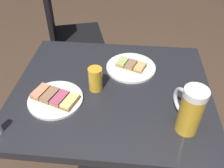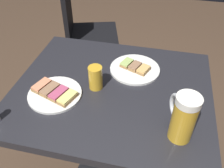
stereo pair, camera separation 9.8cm
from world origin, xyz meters
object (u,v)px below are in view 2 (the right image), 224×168
plate_near (135,68)px  beer_glass_small (96,78)px  cafe_chair (84,30)px  plate_far (55,93)px  beer_mug (183,117)px

plate_near → beer_glass_small: 0.21m
cafe_chair → plate_far: bearing=-4.5°
plate_near → beer_mug: (-0.32, -0.20, 0.08)m
beer_mug → cafe_chair: bearing=33.8°
cafe_chair → beer_mug: bearing=17.0°
beer_mug → beer_glass_small: beer_mug is taller
cafe_chair → plate_near: bearing=18.0°
plate_far → cafe_chair: (0.94, 0.21, -0.23)m
plate_far → beer_glass_small: size_ratio=2.12×
beer_mug → cafe_chair: 1.27m
plate_far → beer_mug: bearing=-100.3°
plate_far → beer_glass_small: 0.17m
plate_far → cafe_chair: bearing=12.4°
beer_glass_small → plate_far: bearing=120.0°
beer_glass_small → cafe_chair: (0.85, 0.35, -0.27)m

